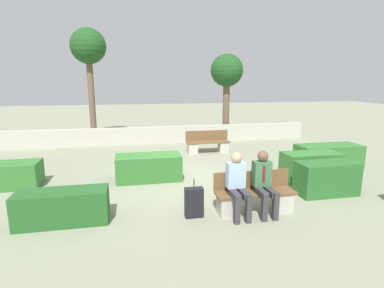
# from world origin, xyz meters

# --- Properties ---
(ground_plane) EXTENTS (60.00, 60.00, 0.00)m
(ground_plane) POSITION_xyz_m (0.00, 0.00, 0.00)
(ground_plane) COLOR gray
(perimeter_wall) EXTENTS (13.73, 0.30, 0.75)m
(perimeter_wall) POSITION_xyz_m (0.00, 5.27, 0.38)
(perimeter_wall) COLOR #B7B2A8
(perimeter_wall) RESTS_ON ground_plane
(bench_front) EXTENTS (1.74, 0.49, 0.86)m
(bench_front) POSITION_xyz_m (1.08, -2.60, 0.33)
(bench_front) COLOR brown
(bench_front) RESTS_ON ground_plane
(bench_left_side) EXTENTS (1.72, 0.49, 0.86)m
(bench_left_side) POSITION_xyz_m (1.46, 2.94, 0.33)
(bench_left_side) COLOR brown
(bench_left_side) RESTS_ON ground_plane
(person_seated_man) EXTENTS (0.38, 0.63, 1.36)m
(person_seated_man) POSITION_xyz_m (1.21, -2.74, 0.76)
(person_seated_man) COLOR #333338
(person_seated_man) RESTS_ON ground_plane
(person_seated_woman) EXTENTS (0.38, 0.63, 1.35)m
(person_seated_woman) POSITION_xyz_m (0.63, -2.74, 0.75)
(person_seated_woman) COLOR #333338
(person_seated_woman) RESTS_ON ground_plane
(hedge_block_near_left) EXTENTS (1.84, 0.87, 0.73)m
(hedge_block_near_left) POSITION_xyz_m (-1.04, 0.04, 0.36)
(hedge_block_near_left) COLOR #33702D
(hedge_block_near_left) RESTS_ON ground_plane
(hedge_block_near_right) EXTENTS (1.63, 0.75, 0.80)m
(hedge_block_near_right) POSITION_xyz_m (3.52, -0.90, 0.40)
(hedge_block_near_right) COLOR #33702D
(hedge_block_near_right) RESTS_ON ground_plane
(hedge_block_mid_left) EXTENTS (1.76, 0.64, 0.67)m
(hedge_block_mid_left) POSITION_xyz_m (-2.88, -2.35, 0.34)
(hedge_block_mid_left) COLOR #235623
(hedge_block_mid_left) RESTS_ON ground_plane
(hedge_block_mid_right) EXTENTS (1.48, 0.68, 0.82)m
(hedge_block_mid_right) POSITION_xyz_m (3.25, -1.99, 0.41)
(hedge_block_mid_right) COLOR #286028
(hedge_block_mid_right) RESTS_ON ground_plane
(hedge_block_far_left) EXTENTS (2.09, 0.87, 0.74)m
(hedge_block_far_left) POSITION_xyz_m (4.86, 0.18, 0.37)
(hedge_block_far_left) COLOR #33702D
(hedge_block_far_left) RESTS_ON ground_plane
(hedge_block_far_right) EXTENTS (1.94, 0.82, 0.67)m
(hedge_block_far_right) POSITION_xyz_m (-4.92, 0.13, 0.34)
(hedge_block_far_right) COLOR #33702D
(hedge_block_far_right) RESTS_ON ground_plane
(suitcase) EXTENTS (0.38, 0.19, 0.83)m
(suitcase) POSITION_xyz_m (-0.27, -2.60, 0.32)
(suitcase) COLOR black
(suitcase) RESTS_ON ground_plane
(tree_leftmost) EXTENTS (1.67, 1.67, 5.27)m
(tree_leftmost) POSITION_xyz_m (-3.34, 7.17, 4.26)
(tree_leftmost) COLOR brown
(tree_leftmost) RESTS_ON ground_plane
(tree_center_left) EXTENTS (1.61, 1.61, 4.14)m
(tree_center_left) POSITION_xyz_m (3.28, 6.32, 3.20)
(tree_center_left) COLOR brown
(tree_center_left) RESTS_ON ground_plane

